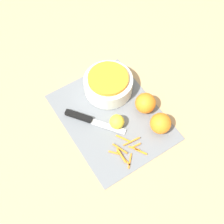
{
  "coord_description": "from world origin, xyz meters",
  "views": [
    {
      "loc": [
        0.47,
        -0.3,
        0.99
      ],
      "look_at": [
        0.0,
        0.0,
        0.04
      ],
      "focal_mm": 50.0,
      "sensor_mm": 36.0,
      "label": 1
    }
  ],
  "objects_px": {
    "knife": "(85,118)",
    "orange_right": "(161,123)",
    "lemon": "(117,122)",
    "bowl_speckled": "(108,84)",
    "orange_left": "(145,103)"
  },
  "relations": [
    {
      "from": "knife",
      "to": "orange_right",
      "type": "bearing_deg",
      "value": 12.21
    },
    {
      "from": "knife",
      "to": "lemon",
      "type": "xyz_separation_m",
      "value": [
        0.08,
        0.08,
        0.02
      ]
    },
    {
      "from": "bowl_speckled",
      "to": "knife",
      "type": "xyz_separation_m",
      "value": [
        0.06,
        -0.14,
        -0.03
      ]
    },
    {
      "from": "lemon",
      "to": "orange_right",
      "type": "bearing_deg",
      "value": 52.52
    },
    {
      "from": "orange_right",
      "to": "orange_left",
      "type": "bearing_deg",
      "value": 177.46
    },
    {
      "from": "bowl_speckled",
      "to": "lemon",
      "type": "bearing_deg",
      "value": -21.54
    },
    {
      "from": "orange_left",
      "to": "orange_right",
      "type": "bearing_deg",
      "value": -2.54
    },
    {
      "from": "lemon",
      "to": "knife",
      "type": "bearing_deg",
      "value": -135.08
    },
    {
      "from": "knife",
      "to": "orange_left",
      "type": "relative_size",
      "value": 2.6
    },
    {
      "from": "knife",
      "to": "orange_right",
      "type": "height_order",
      "value": "orange_right"
    },
    {
      "from": "knife",
      "to": "orange_right",
      "type": "distance_m",
      "value": 0.27
    },
    {
      "from": "orange_right",
      "to": "lemon",
      "type": "height_order",
      "value": "orange_right"
    },
    {
      "from": "orange_left",
      "to": "orange_right",
      "type": "relative_size",
      "value": 1.01
    },
    {
      "from": "knife",
      "to": "orange_left",
      "type": "distance_m",
      "value": 0.22
    },
    {
      "from": "orange_right",
      "to": "lemon",
      "type": "relative_size",
      "value": 1.41
    }
  ]
}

